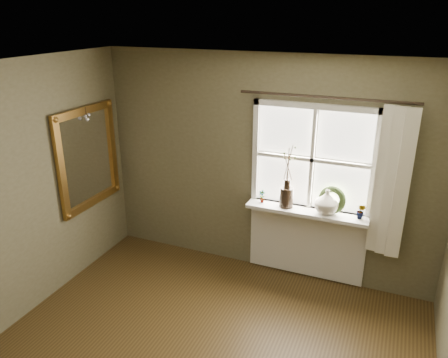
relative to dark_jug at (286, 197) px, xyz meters
name	(u,v)px	position (x,y,z in m)	size (l,w,h in m)	color
ceiling	(159,82)	(-0.31, -2.12, 1.56)	(4.50, 4.50, 0.00)	silver
wall_back	(266,167)	(-0.31, 0.18, 0.26)	(4.00, 0.10, 2.60)	brown
window_frame	(312,160)	(0.24, 0.11, 0.44)	(1.36, 0.06, 1.24)	silver
window_sill	(306,211)	(0.24, 0.00, -0.14)	(1.36, 0.26, 0.04)	silver
window_apron	(306,242)	(0.24, 0.11, -0.58)	(1.36, 0.04, 0.88)	silver
dark_jug	(286,197)	(0.00, 0.00, 0.00)	(0.16, 0.16, 0.23)	black
cream_vase	(327,202)	(0.45, 0.00, 0.02)	(0.26, 0.26, 0.28)	beige
wreath	(332,203)	(0.50, 0.04, 0.00)	(0.31, 0.31, 0.07)	#30431E
potted_plant_left	(262,196)	(-0.29, 0.00, -0.04)	(0.08, 0.05, 0.15)	#30431E
potted_plant_right	(361,211)	(0.82, 0.00, -0.03)	(0.10, 0.08, 0.18)	#30431E
curtain	(392,183)	(1.08, 0.01, 0.33)	(0.36, 0.12, 1.59)	beige
curtain_rod	(326,97)	(0.34, 0.05, 1.14)	(0.03, 0.03, 1.84)	black
gilt_mirror	(88,157)	(-2.28, -0.54, 0.35)	(0.10, 1.01, 1.20)	white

